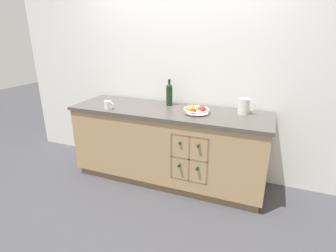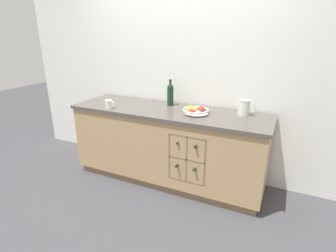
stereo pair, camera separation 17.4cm
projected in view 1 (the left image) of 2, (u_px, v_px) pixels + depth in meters
ground_plane at (168, 178)px, 3.28m from camera, size 14.00×14.00×0.00m
back_wall at (180, 72)px, 3.19m from camera, size 4.66×0.06×2.55m
kitchen_island at (168, 145)px, 3.13m from camera, size 2.30×0.70×0.90m
fruit_bowl at (196, 110)px, 2.83m from camera, size 0.28×0.28×0.09m
white_pitcher at (244, 106)px, 2.80m from camera, size 0.18×0.12×0.17m
ceramic_mug at (108, 105)px, 3.00m from camera, size 0.12×0.08×0.09m
standing_wine_bottle at (169, 94)px, 3.12m from camera, size 0.08×0.08×0.31m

